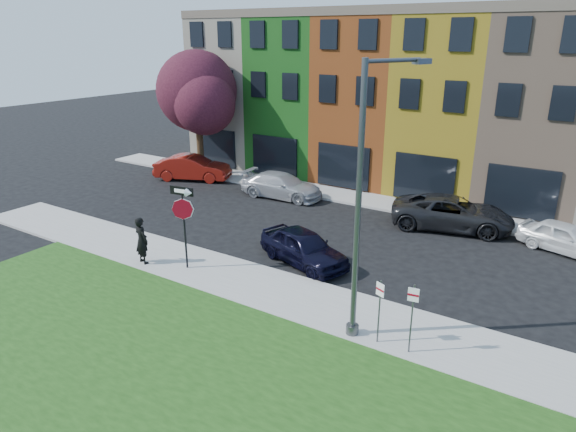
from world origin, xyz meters
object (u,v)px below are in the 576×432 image
Objects in this scene: stop_sign at (183,211)px; street_lamp at (364,206)px; sedan_near at (304,247)px; man at (142,240)px.

stop_sign is 0.41× the size of street_lamp.
street_lamp reaches higher than sedan_near.
street_lamp is (9.68, 0.05, 3.21)m from man.
sedan_near is at bearing 163.44° from street_lamp.
street_lamp is at bearing -112.35° from sedan_near.
man is 0.24× the size of street_lamp.
street_lamp reaches higher than stop_sign.
stop_sign is 1.73× the size of man.
stop_sign reaches higher than man.
sedan_near is 6.65m from street_lamp.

